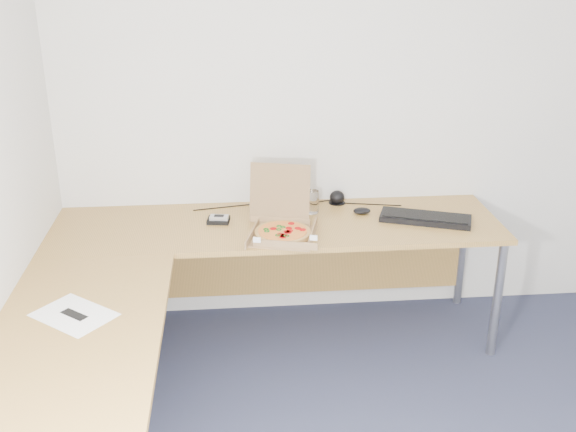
{
  "coord_description": "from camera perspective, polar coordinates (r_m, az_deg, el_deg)",
  "views": [
    {
      "loc": [
        -0.75,
        -2.07,
        2.19
      ],
      "look_at": [
        -0.45,
        1.28,
        0.82
      ],
      "focal_mm": 42.13,
      "sensor_mm": 36.0,
      "label": 1
    }
  ],
  "objects": [
    {
      "name": "paper_sheet",
      "position": [
        3.02,
        -17.6,
        -7.95
      ],
      "size": [
        0.4,
        0.39,
        0.0
      ],
      "primitive_type": "cube",
      "rotation": [
        0.0,
        0.0,
        -0.68
      ],
      "color": "white",
      "rests_on": "desk"
    },
    {
      "name": "phone",
      "position": [
        3.79,
        -5.84,
        -0.13
      ],
      "size": [
        0.11,
        0.07,
        0.02
      ],
      "primitive_type": "cube",
      "rotation": [
        0.0,
        0.0,
        -0.16
      ],
      "color": "#B2B5BA",
      "rests_on": "wallet"
    },
    {
      "name": "room_shell",
      "position": [
        2.4,
        13.58,
        -1.61
      ],
      "size": [
        3.5,
        3.5,
        2.5
      ],
      "primitive_type": null,
      "color": "silver",
      "rests_on": "ground"
    },
    {
      "name": "desk",
      "position": [
        3.39,
        -5.85,
        -4.03
      ],
      "size": [
        2.5,
        2.2,
        0.73
      ],
      "color": "#AB7D3A",
      "rests_on": "ground"
    },
    {
      "name": "dome_speaker",
      "position": [
        4.06,
        4.17,
        1.65
      ],
      "size": [
        0.1,
        0.1,
        0.08
      ],
      "primitive_type": "ellipsoid",
      "color": "black",
      "rests_on": "desk"
    },
    {
      "name": "drinking_glass",
      "position": [
        3.9,
        2.05,
        1.21
      ],
      "size": [
        0.08,
        0.08,
        0.13
      ],
      "primitive_type": "cylinder",
      "color": "silver",
      "rests_on": "desk"
    },
    {
      "name": "mouse",
      "position": [
        3.92,
        6.25,
        0.43
      ],
      "size": [
        0.11,
        0.08,
        0.04
      ],
      "primitive_type": "ellipsoid",
      "rotation": [
        0.0,
        0.0,
        0.16
      ],
      "color": "black",
      "rests_on": "desk"
    },
    {
      "name": "pizza_box",
      "position": [
        3.61,
        -0.48,
        -1.05
      ],
      "size": [
        0.33,
        0.39,
        0.34
      ],
      "rotation": [
        0.0,
        0.0,
        -0.25
      ],
      "color": "#967247",
      "rests_on": "desk"
    },
    {
      "name": "keyboard",
      "position": [
        3.88,
        11.52,
        -0.19
      ],
      "size": [
        0.53,
        0.34,
        0.03
      ],
      "primitive_type": "cube",
      "rotation": [
        0.0,
        0.0,
        -0.35
      ],
      "color": "black",
      "rests_on": "desk"
    },
    {
      "name": "wallet",
      "position": [
        3.81,
        -5.89,
        -0.36
      ],
      "size": [
        0.13,
        0.12,
        0.02
      ],
      "primitive_type": "cube",
      "rotation": [
        0.0,
        0.0,
        -0.13
      ],
      "color": "black",
      "rests_on": "desk"
    },
    {
      "name": "cable_bundle",
      "position": [
        4.02,
        0.45,
        0.91
      ],
      "size": [
        0.6,
        0.12,
        0.01
      ],
      "primitive_type": null,
      "rotation": [
        0.0,
        0.0,
        0.14
      ],
      "color": "black",
      "rests_on": "desk"
    }
  ]
}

